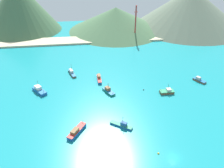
# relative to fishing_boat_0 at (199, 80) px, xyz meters

# --- Properties ---
(ground) EXTENTS (260.00, 280.00, 0.50)m
(ground) POSITION_rel_fishing_boat_0_xyz_m (-31.34, -18.27, -1.05)
(ground) COLOR teal
(fishing_boat_0) EXTENTS (5.67, 7.19, 2.34)m
(fishing_boat_0) POSITION_rel_fishing_boat_0_xyz_m (0.00, 0.00, 0.00)
(fishing_boat_0) COLOR brown
(fishing_boat_0) RESTS_ON ground
(fishing_boat_1) EXTENTS (7.98, 9.24, 6.35)m
(fishing_boat_1) POSITION_rel_fishing_boat_0_xyz_m (-81.88, -0.19, 0.29)
(fishing_boat_1) COLOR #1E5BA8
(fishing_boat_1) RESTS_ON ground
(fishing_boat_2) EXTENTS (2.02, 9.08, 2.68)m
(fishing_boat_2) POSITION_rel_fishing_boat_0_xyz_m (-52.02, 7.74, 0.17)
(fishing_boat_2) COLOR #1E5BA8
(fishing_boat_2) RESTS_ON ground
(fishing_boat_3) EXTENTS (5.90, 8.35, 4.95)m
(fishing_boat_3) POSITION_rel_fishing_boat_0_xyz_m (-48.49, -4.69, 0.08)
(fishing_boat_3) COLOR #198466
(fishing_boat_3) RESTS_ON ground
(fishing_boat_5) EXTENTS (6.83, 3.26, 4.97)m
(fishing_boat_5) POSITION_rel_fishing_boat_0_xyz_m (-20.46, -9.00, 0.06)
(fishing_boat_5) COLOR brown
(fishing_boat_5) RESTS_ON ground
(fishing_boat_6) EXTENTS (4.79, 9.45, 6.12)m
(fishing_boat_6) POSITION_rel_fishing_boat_0_xyz_m (-66.45, 16.27, 0.08)
(fishing_boat_6) COLOR brown
(fishing_boat_6) RESTS_ON ground
(fishing_boat_7) EXTENTS (8.75, 6.99, 5.12)m
(fishing_boat_7) POSITION_rel_fishing_boat_0_xyz_m (-46.09, -30.29, -0.04)
(fishing_boat_7) COLOR #1E5BA8
(fishing_boat_7) RESTS_ON ground
(fishing_boat_8) EXTENTS (7.60, 9.76, 2.97)m
(fishing_boat_8) POSITION_rel_fishing_boat_0_xyz_m (-63.85, -31.90, 0.12)
(fishing_boat_8) COLOR #1E5BA8
(fishing_boat_8) RESTS_ON ground
(buoy_0) EXTENTS (0.63, 0.63, 0.63)m
(buoy_0) POSITION_rel_fishing_boat_0_xyz_m (-31.02, -4.88, -0.69)
(buoy_0) COLOR #232328
(buoy_0) RESTS_ON ground
(buoy_1) EXTENTS (0.68, 0.68, 0.68)m
(buoy_1) POSITION_rel_fishing_boat_0_xyz_m (-35.84, -45.96, -0.68)
(buoy_1) COLOR gold
(buoy_1) RESTS_ON ground
(beach_strip) EXTENTS (247.00, 14.91, 1.20)m
(beach_strip) POSITION_rel_fishing_boat_0_xyz_m (-31.34, 67.96, -0.20)
(beach_strip) COLOR #C6B793
(beach_strip) RESTS_ON ground
(hill_west) EXTENTS (63.14, 63.14, 40.23)m
(hill_west) POSITION_rel_fishing_boat_0_xyz_m (-108.03, 99.30, 19.32)
(hill_west) COLOR #476B47
(hill_west) RESTS_ON ground
(hill_central) EXTENTS (76.98, 76.98, 18.67)m
(hill_central) POSITION_rel_fishing_boat_0_xyz_m (-31.65, 89.93, 8.53)
(hill_central) COLOR #476B47
(hill_central) RESTS_ON ground
(hill_east) EXTENTS (91.76, 91.76, 32.32)m
(hill_east) POSITION_rel_fishing_boat_0_xyz_m (31.26, 91.99, 15.36)
(hill_east) COLOR #60705B
(hill_east) RESTS_ON ground
(radio_tower) EXTENTS (2.52, 2.01, 25.18)m
(radio_tower) POSITION_rel_fishing_boat_0_xyz_m (-20.56, 65.68, 12.04)
(radio_tower) COLOR #B7332D
(radio_tower) RESTS_ON ground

